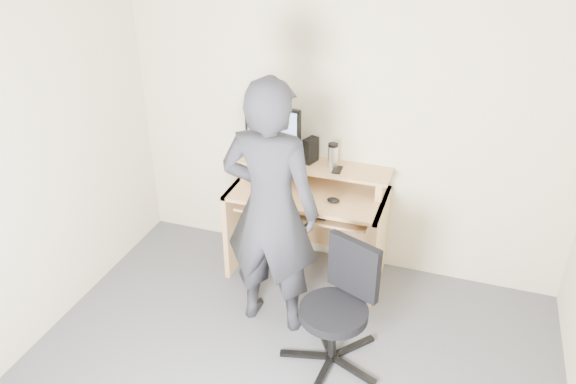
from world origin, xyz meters
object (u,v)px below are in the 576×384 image
Objects in this scene: person at (270,210)px; desk at (310,209)px; office_chair at (340,302)px; monitor at (273,128)px.

desk is at bearing -94.48° from person.
person reaches higher than office_chair.
monitor is (-0.33, 0.06, 0.63)m from desk.
office_chair is at bearing -42.53° from monitor.
desk is 1.05m from office_chair.
office_chair is 0.75m from person.
monitor is at bearing 169.77° from desk.
desk is 0.65× the size of person.
desk is at bearing 140.20° from office_chair.
monitor is 0.85m from person.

